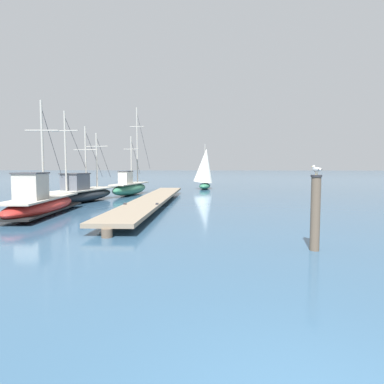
% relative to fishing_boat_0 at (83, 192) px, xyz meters
% --- Properties ---
extents(floating_dock, '(2.38, 19.00, 0.53)m').
position_rel_fishing_boat_0_xyz_m(floating_dock, '(5.06, -1.55, -0.25)').
color(floating_dock, gray).
rests_on(floating_dock, ground).
extents(fishing_boat_0, '(2.97, 7.09, 5.67)m').
position_rel_fishing_boat_0_xyz_m(fishing_boat_0, '(0.00, 0.00, 0.00)').
color(fishing_boat_0, black).
rests_on(fishing_boat_0, ground).
extents(fishing_boat_1, '(2.40, 6.70, 5.51)m').
position_rel_fishing_boat_0_xyz_m(fishing_boat_1, '(0.51, -6.24, -0.03)').
color(fishing_boat_1, '#AD2823').
rests_on(fishing_boat_1, ground).
extents(fishing_boat_2, '(2.16, 8.23, 7.38)m').
position_rel_fishing_boat_0_xyz_m(fishing_boat_2, '(1.76, 5.32, 0.03)').
color(fishing_boat_2, '#337556').
rests_on(fishing_boat_2, ground).
extents(mooring_piling, '(0.30, 0.30, 2.10)m').
position_rel_fishing_boat_0_xyz_m(mooring_piling, '(11.66, -12.07, 0.47)').
color(mooring_piling, brown).
rests_on(mooring_piling, ground).
extents(perched_seagull, '(0.24, 0.36, 0.26)m').
position_rel_fishing_boat_0_xyz_m(perched_seagull, '(11.66, -12.07, 1.63)').
color(perched_seagull, gold).
rests_on(perched_seagull, mooring_piling).
extents(distant_sailboat, '(2.45, 4.05, 4.68)m').
position_rel_fishing_boat_0_xyz_m(distant_sailboat, '(7.56, 13.19, 1.48)').
color(distant_sailboat, '#337556').
rests_on(distant_sailboat, ground).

